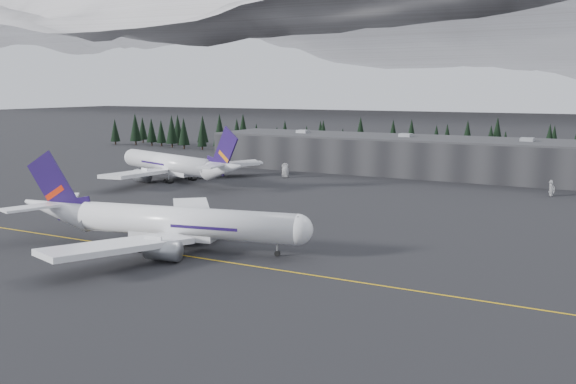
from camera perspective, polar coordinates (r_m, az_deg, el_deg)
The scene contains 8 objects.
ground at distance 112.18m, azimuth -4.87°, elevation -6.00°, with size 1400.00×1400.00×0.00m, color black.
taxiline at distance 110.57m, azimuth -5.43°, elevation -6.23°, with size 400.00×0.40×0.02m, color gold.
terminal at distance 224.73m, azimuth 12.79°, elevation 3.12°, with size 160.00×30.00×12.60m.
treeline at distance 260.32m, azimuth 15.00°, elevation 4.12°, with size 360.00×20.00×15.00m, color black.
jet_main at distance 121.47m, azimuth -11.24°, elevation -2.57°, with size 58.79×53.76×17.46m.
jet_parked at distance 206.31m, azimuth -9.76°, elevation 2.39°, with size 61.45×55.27×18.59m.
gse_vehicle_a at distance 212.23m, azimuth -0.22°, elevation 1.47°, with size 2.22×4.82×1.34m, color silver.
gse_vehicle_b at distance 190.17m, azimuth 22.39°, elevation -0.11°, with size 1.82×4.52×1.54m, color silver.
Camera 1 is at (59.36, -90.50, 29.49)m, focal length 40.00 mm.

